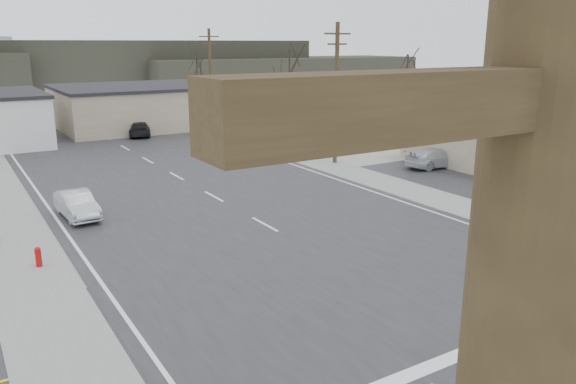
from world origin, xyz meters
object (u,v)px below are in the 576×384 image
object	(u,v)px
fire_hydrant	(38,257)
car_parked_dark_a	(471,155)
sedan_crossing	(77,204)
car_far_a	(140,129)
car_parked_silver	(436,158)

from	to	relation	value
fire_hydrant	car_parked_dark_a	xyz separation A→B (m)	(29.65, 4.29, 0.32)
sedan_crossing	car_parked_dark_a	distance (m)	27.00
fire_hydrant	car_parked_dark_a	world-z (taller)	car_parked_dark_a
car_far_a	sedan_crossing	bearing A→B (deg)	83.91
sedan_crossing	car_parked_dark_a	world-z (taller)	car_parked_dark_a
car_far_a	car_parked_silver	xyz separation A→B (m)	(13.65, -24.52, -0.03)
fire_hydrant	car_parked_silver	size ratio (longest dim) A/B	0.19
fire_hydrant	car_parked_silver	xyz separation A→B (m)	(26.85, 5.00, 0.26)
sedan_crossing	car_far_a	size ratio (longest dim) A/B	0.84
sedan_crossing	car_parked_dark_a	size ratio (longest dim) A/B	0.92
car_far_a	car_parked_dark_a	xyz separation A→B (m)	(16.45, -25.24, 0.03)
fire_hydrant	car_parked_dark_a	bearing A→B (deg)	8.23
sedan_crossing	car_parked_silver	distance (m)	24.17
car_far_a	car_parked_dark_a	world-z (taller)	car_parked_dark_a
fire_hydrant	car_far_a	xyz separation A→B (m)	(13.20, 29.52, 0.29)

